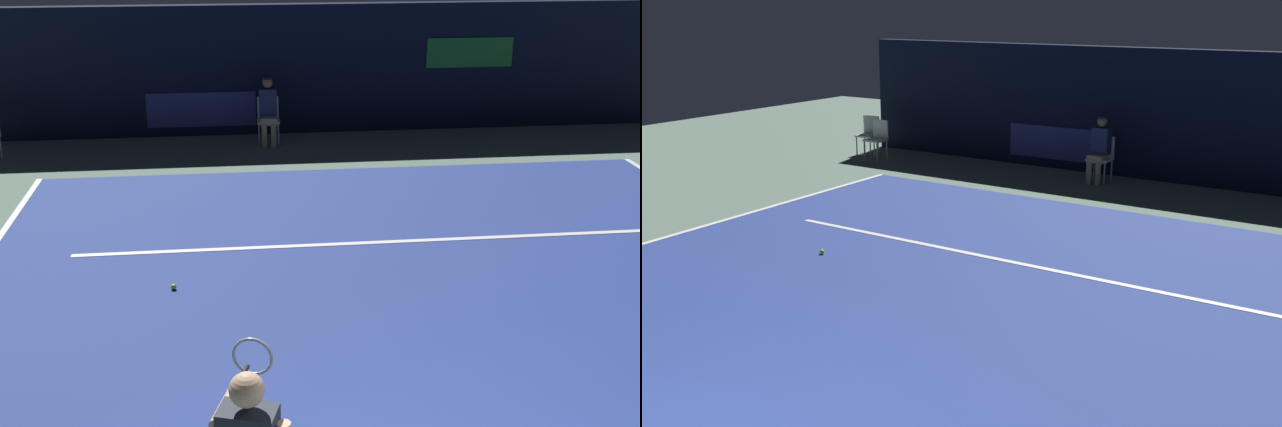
% 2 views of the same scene
% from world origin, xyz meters
% --- Properties ---
extents(ground_plane, '(30.42, 30.42, 0.00)m').
position_xyz_m(ground_plane, '(0.00, 4.20, 0.00)').
color(ground_plane, slate).
extents(court_surface, '(10.66, 10.40, 0.01)m').
position_xyz_m(court_surface, '(0.00, 4.20, 0.01)').
color(court_surface, navy).
rests_on(court_surface, ground).
extents(line_service, '(8.31, 0.10, 0.01)m').
position_xyz_m(line_service, '(0.00, 6.02, 0.01)').
color(line_service, white).
rests_on(line_service, court_surface).
extents(back_wall, '(14.70, 0.33, 2.60)m').
position_xyz_m(back_wall, '(-0.00, 12.12, 1.30)').
color(back_wall, black).
rests_on(back_wall, ground).
extents(line_judge_on_chair, '(0.45, 0.54, 1.32)m').
position_xyz_m(line_judge_on_chair, '(-1.26, 11.23, 0.69)').
color(line_judge_on_chair, white).
rests_on(line_judge_on_chair, ground).
extents(tennis_ball, '(0.07, 0.07, 0.07)m').
position_xyz_m(tennis_ball, '(-2.74, 4.87, 0.05)').
color(tennis_ball, '#CCE033').
rests_on(tennis_ball, court_surface).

